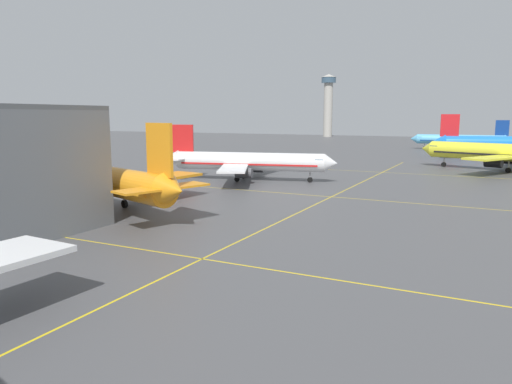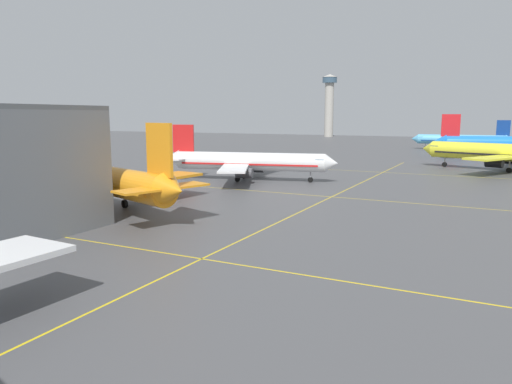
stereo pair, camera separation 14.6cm
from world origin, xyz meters
name	(u,v)px [view 2 (the right image)]	position (x,y,z in m)	size (l,w,h in m)	color
airliner_second_row	(101,180)	(-24.57, 47.65, 3.96)	(36.37, 31.11, 11.61)	orange
airliner_third_row	(247,162)	(-20.57, 81.92, 3.64)	(34.00, 28.90, 10.66)	white
airliner_far_left_stand	(507,153)	(24.21, 121.64, 4.17)	(38.41, 32.82, 12.21)	yellow
airliner_far_right_stand	(507,144)	(24.55, 157.55, 4.38)	(40.72, 34.69, 12.83)	blue
airliner_distant_taxiway	(462,140)	(10.11, 191.59, 3.70)	(34.83, 30.02, 10.83)	#5BB7E5
taxiway_markings	(285,219)	(0.00, 52.63, 0.00)	(130.73, 160.23, 0.01)	yellow
control_tower	(329,101)	(-68.53, 275.85, 21.16)	(8.82, 8.82, 36.33)	#ADA89E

